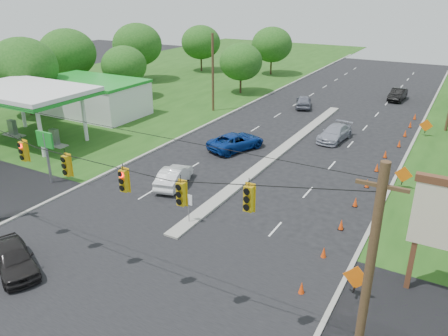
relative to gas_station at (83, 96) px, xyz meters
The scene contains 37 objects.
ground 31.23m from the gas_station, 40.57° to the right, with size 160.00×160.00×0.00m, color black.
grass_left 6.87m from the gas_station, behind, with size 40.00×160.00×0.06m, color #1E4714.
cross_street 31.23m from the gas_station, 40.57° to the right, with size 160.00×14.00×0.02m, color black.
curb_left 16.89m from the gas_station, 35.78° to the left, with size 0.25×110.00×0.16m, color gray.
curb_right 35.22m from the gas_station, 16.13° to the left, with size 0.25×110.00×0.16m, color gray.
median 23.79m from the gas_station, ahead, with size 1.00×34.00×0.18m, color gray.
median_sign 27.62m from the gas_station, 31.07° to the right, with size 0.55×0.06×2.05m.
signal_span 31.83m from the gas_station, 42.00° to the right, with size 25.60×0.32×9.00m.
utility_pole_far_left 14.93m from the gas_station, 41.21° to the left, with size 0.28×0.28×9.00m, color #422D1C.
gas_station is the anchor object (origin of this frame).
cone_0 36.56m from the gas_station, 28.20° to the right, with size 0.32×0.32×0.70m, color #EB430D.
cone_1 35.04m from the gas_station, 23.14° to the right, with size 0.32×0.32×0.70m, color #EB430D.
cone_2 33.82m from the gas_station, 17.67° to the right, with size 0.32×0.32×0.70m, color #EB430D.
cone_3 32.93m from the gas_station, 11.84° to the right, with size 0.32×0.32×0.70m, color #EB430D.
cone_4 32.40m from the gas_station, ahead, with size 0.32×0.32×0.70m, color #EB430D.
cone_5 32.24m from the gas_station, ahead, with size 0.32×0.32×0.70m, color #EB430D.
cone_6 32.45m from the gas_station, ahead, with size 0.32×0.32×0.70m, color #EB430D.
cone_7 33.63m from the gas_station, 12.49° to the left, with size 0.32×0.32×0.70m, color #EB430D.
cone_8 34.55m from the gas_station, 18.18° to the left, with size 0.32×0.32×0.70m, color #EB430D.
cone_9 35.80m from the gas_station, 23.52° to the left, with size 0.32×0.32×0.70m, color #EB430D.
cone_10 37.33m from the gas_station, 28.46° to the left, with size 0.32×0.32×0.70m, color #EB430D.
work_sign_0 38.11m from the gas_station, 25.25° to the right, with size 1.27×0.58×1.37m.
work_sign_1 34.54m from the gas_station, ahead, with size 1.27×0.58×1.37m.
work_sign_2 36.42m from the gas_station, 18.85° to the left, with size 1.27×0.58×1.37m.
tree_1 7.38m from the gas_station, 160.57° to the right, with size 7.56×7.56×8.82m.
tree_2 10.19m from the gas_station, 103.60° to the left, with size 5.88×5.88×6.86m.
tree_3 21.66m from the gas_station, 112.93° to the left, with size 7.56×7.56×8.82m.
tree_4 32.14m from the gas_station, 97.82° to the left, with size 6.72×6.72×7.84m.
tree_5 22.05m from the gas_station, 63.99° to the left, with size 5.88×5.88×6.86m.
tree_6 35.67m from the gas_station, 77.60° to the left, with size 6.72×6.72×7.84m.
tree_14 13.29m from the gas_station, 143.18° to the left, with size 7.56×7.56×8.82m.
black_sedan 29.37m from the gas_station, 51.09° to the right, with size 1.79×4.46×1.52m, color black.
white_sedan 21.96m from the gas_station, 27.16° to the right, with size 1.55×4.45×1.47m, color silver.
blue_pickup 19.93m from the gas_station, ahead, with size 2.55×5.53×1.54m, color navy.
silver_car_far 27.70m from the gas_station, 12.98° to the left, with size 2.05×5.04×1.46m, color #999CAD.
silver_car_oncoming 26.09m from the gas_station, 39.84° to the left, with size 1.81×4.49×1.53m, color slate.
dark_car_receding 39.47m from the gas_station, 41.61° to the left, with size 1.64×4.70×1.55m, color black.
Camera 1 is at (13.71, -13.84, 13.80)m, focal length 35.00 mm.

